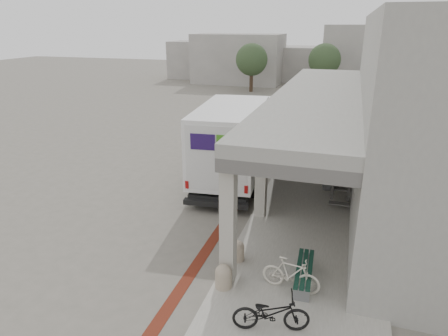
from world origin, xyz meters
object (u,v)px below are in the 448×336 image
(utility_cabinet, at_px, (329,175))
(bicycle_cream, at_px, (291,274))
(bench, at_px, (304,272))
(bicycle_black, at_px, (271,313))
(fedex_truck, at_px, (235,138))

(utility_cabinet, bearing_deg, bicycle_cream, -102.07)
(bench, xyz_separation_m, bicycle_black, (-0.50, -2.00, 0.14))
(fedex_truck, bearing_deg, bench, -66.72)
(bicycle_cream, bearing_deg, utility_cabinet, 3.81)
(utility_cabinet, relative_size, bicycle_black, 0.63)
(bicycle_black, relative_size, bicycle_cream, 1.13)
(utility_cabinet, distance_m, bicycle_black, 8.92)
(utility_cabinet, bearing_deg, bicycle_black, -102.71)
(bench, height_order, utility_cabinet, utility_cabinet)
(utility_cabinet, relative_size, bicycle_cream, 0.72)
(bicycle_cream, bearing_deg, fedex_truck, 33.59)
(bicycle_cream, bearing_deg, bicycle_black, -179.78)
(bench, distance_m, bicycle_cream, 0.54)
(utility_cabinet, bearing_deg, fedex_truck, 166.78)
(bench, bearing_deg, bicycle_black, -106.54)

